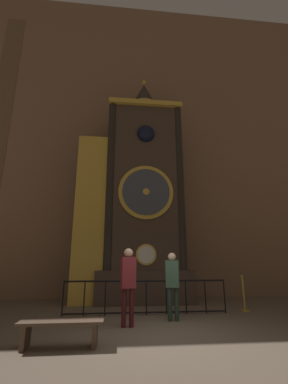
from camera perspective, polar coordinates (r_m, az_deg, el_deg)
name	(u,v)px	position (r m, az deg, el deg)	size (l,w,h in m)	color
ground_plane	(166,338)	(5.85, 4.94, -29.55)	(28.00, 28.00, 0.00)	brown
cathedral_back_wall	(139,132)	(13.09, -1.17, 13.17)	(24.00, 0.32, 15.37)	#846047
clock_tower	(135,197)	(10.41, -2.12, -1.16)	(4.45, 1.81, 9.59)	#423328
railing_fence	(146,295)	(7.98, 0.50, -21.93)	(4.72, 0.05, 0.93)	black
visitor_near	(128,278)	(6.49, -3.55, -18.58)	(0.38, 0.29, 1.77)	#461518
visitor_far	(172,279)	(7.15, 6.34, -18.65)	(0.39, 0.30, 1.68)	#213427
stanchion_post	(244,299)	(9.14, 21.36, -21.25)	(0.28, 0.28, 1.04)	#B28E33
visitor_bench	(61,328)	(5.34, -17.91, -26.80)	(1.48, 0.40, 0.44)	brown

